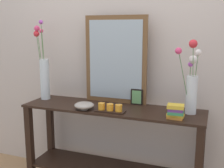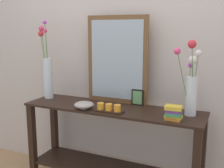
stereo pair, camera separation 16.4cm
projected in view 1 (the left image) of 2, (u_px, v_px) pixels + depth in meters
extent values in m
cube|color=beige|center=(125.00, 40.00, 2.58)|extent=(6.40, 0.08, 2.70)
cube|color=black|center=(112.00, 109.00, 2.38)|extent=(1.55, 0.42, 0.02)
cube|color=black|center=(30.00, 147.00, 2.56)|extent=(0.06, 0.06, 0.78)
cube|color=black|center=(51.00, 134.00, 2.87)|extent=(0.06, 0.06, 0.78)
cube|color=black|center=(201.00, 157.00, 2.36)|extent=(0.06, 0.06, 0.78)
cube|color=brown|center=(116.00, 60.00, 2.48)|extent=(0.57, 0.03, 0.77)
cube|color=#9EADB7|center=(115.00, 60.00, 2.47)|extent=(0.49, 0.00, 0.69)
cylinder|color=silver|center=(45.00, 79.00, 2.63)|extent=(0.09, 0.09, 0.38)
cylinder|color=#4C753D|center=(44.00, 60.00, 2.62)|extent=(0.05, 0.03, 0.70)
sphere|color=#B24CB7|center=(41.00, 22.00, 2.57)|extent=(0.04, 0.04, 0.04)
cylinder|color=#4C753D|center=(44.00, 64.00, 2.64)|extent=(0.05, 0.06, 0.62)
sphere|color=#EA4275|center=(41.00, 31.00, 2.61)|extent=(0.04, 0.04, 0.04)
cylinder|color=#4C753D|center=(41.00, 65.00, 2.66)|extent=(0.10, 0.05, 0.59)
sphere|color=red|center=(36.00, 34.00, 2.64)|extent=(0.06, 0.06, 0.06)
cylinder|color=#4C753D|center=(42.00, 63.00, 2.65)|extent=(0.11, 0.06, 0.64)
sphere|color=#EA4275|center=(37.00, 28.00, 2.63)|extent=(0.05, 0.05, 0.05)
cylinder|color=silver|center=(191.00, 95.00, 2.18)|extent=(0.09, 0.09, 0.30)
cylinder|color=#4C753D|center=(193.00, 86.00, 2.16)|extent=(0.02, 0.04, 0.41)
sphere|color=silver|center=(193.00, 60.00, 2.11)|extent=(0.06, 0.06, 0.06)
cylinder|color=#4C753D|center=(189.00, 88.00, 2.18)|extent=(0.01, 0.04, 0.37)
sphere|color=#B24CB7|center=(191.00, 64.00, 2.16)|extent=(0.04, 0.04, 0.04)
cylinder|color=#4C753D|center=(184.00, 82.00, 2.14)|extent=(0.10, 0.09, 0.48)
sphere|color=#EA4275|center=(178.00, 51.00, 2.07)|extent=(0.05, 0.05, 0.05)
cylinder|color=#4C753D|center=(195.00, 82.00, 2.16)|extent=(0.03, 0.04, 0.46)
sphere|color=silver|center=(198.00, 52.00, 2.13)|extent=(0.05, 0.05, 0.05)
cylinder|color=#4C753D|center=(193.00, 79.00, 2.12)|extent=(0.02, 0.11, 0.53)
sphere|color=red|center=(193.00, 44.00, 2.02)|extent=(0.06, 0.06, 0.06)
cube|color=black|center=(110.00, 111.00, 2.25)|extent=(0.24, 0.09, 0.01)
cylinder|color=orange|center=(102.00, 106.00, 2.27)|extent=(0.06, 0.06, 0.05)
cylinder|color=orange|center=(110.00, 107.00, 2.25)|extent=(0.06, 0.06, 0.05)
cylinder|color=orange|center=(119.00, 108.00, 2.22)|extent=(0.06, 0.06, 0.05)
cube|color=black|center=(137.00, 97.00, 2.45)|extent=(0.11, 0.01, 0.14)
cube|color=#639D5D|center=(136.00, 97.00, 2.45)|extent=(0.08, 0.00, 0.12)
cylinder|color=#9E9389|center=(84.00, 109.00, 2.32)|extent=(0.07, 0.07, 0.01)
ellipsoid|color=#9E9389|center=(84.00, 105.00, 2.32)|extent=(0.17, 0.17, 0.05)
cube|color=orange|center=(175.00, 117.00, 2.08)|extent=(0.12, 0.09, 0.02)
cube|color=gold|center=(175.00, 115.00, 2.08)|extent=(0.13, 0.08, 0.02)
cube|color=#388E56|center=(176.00, 113.00, 2.07)|extent=(0.12, 0.10, 0.02)
cube|color=#663884|center=(176.00, 110.00, 2.07)|extent=(0.11, 0.09, 0.02)
cube|color=gold|center=(176.00, 106.00, 2.06)|extent=(0.13, 0.10, 0.03)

